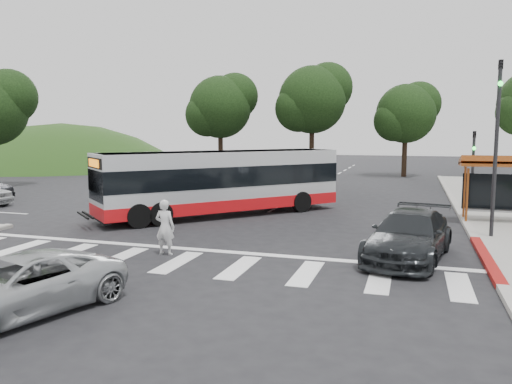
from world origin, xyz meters
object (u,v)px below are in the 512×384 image
at_px(transit_bus, 222,183).
at_px(pedestrian, 165,227).
at_px(dark_sedan, 409,235).
at_px(silver_suv_south, 18,286).

height_order(transit_bus, pedestrian, transit_bus).
bearing_deg(pedestrian, transit_bus, -81.71).
height_order(transit_bus, dark_sedan, transit_bus).
height_order(transit_bus, silver_suv_south, transit_bus).
distance_m(dark_sedan, silver_suv_south, 11.02).
bearing_deg(dark_sedan, pedestrian, -155.69).
bearing_deg(silver_suv_south, transit_bus, 110.44).
relative_size(transit_bus, dark_sedan, 2.29).
xyz_separation_m(transit_bus, dark_sedan, (8.59, -6.02, -0.78)).
bearing_deg(transit_bus, dark_sedan, 6.54).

